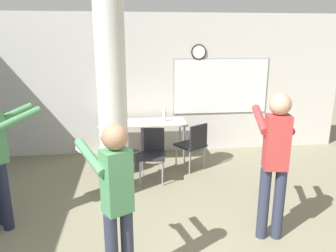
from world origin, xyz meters
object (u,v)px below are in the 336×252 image
object	(u,v)px
chair_table_right	(193,143)
chair_table_left	(114,145)
bottle_on_table	(164,116)
person_playing_side	(275,156)
chair_table_front	(152,151)
person_playing_front	(116,196)
folding_table	(143,125)

from	to	relation	value
chair_table_right	chair_table_left	bearing A→B (deg)	178.25
bottle_on_table	person_playing_side	size ratio (longest dim) A/B	0.16
chair_table_front	chair_table_right	distance (m)	0.83
chair_table_front	person_playing_front	distance (m)	2.53
folding_table	bottle_on_table	size ratio (longest dim) A/B	5.82
bottle_on_table	person_playing_front	xyz separation A→B (m)	(-0.80, -3.39, 0.08)
bottle_on_table	chair_table_left	bearing A→B (deg)	-149.22
folding_table	bottle_on_table	world-z (taller)	bottle_on_table
folding_table	chair_table_right	bearing A→B (deg)	-34.78
chair_table_left	bottle_on_table	bearing A→B (deg)	30.78
folding_table	chair_table_front	size ratio (longest dim) A/B	1.90
bottle_on_table	person_playing_front	world-z (taller)	person_playing_front
chair_table_left	chair_table_right	distance (m)	1.40
bottle_on_table	person_playing_side	world-z (taller)	person_playing_side
folding_table	chair_table_left	world-z (taller)	chair_table_left
person_playing_front	person_playing_side	xyz separation A→B (m)	(1.77, 0.65, 0.07)
folding_table	person_playing_front	xyz separation A→B (m)	(-0.38, -3.39, 0.25)
folding_table	person_playing_side	world-z (taller)	person_playing_side
chair_table_right	person_playing_front	size ratio (longest dim) A/B	0.53
folding_table	person_playing_front	distance (m)	3.42
chair_table_right	person_playing_side	bearing A→B (deg)	-76.43
person_playing_front	chair_table_right	bearing A→B (deg)	65.80
folding_table	person_playing_front	world-z (taller)	person_playing_front
chair_table_front	chair_table_right	size ratio (longest dim) A/B	1.00
folding_table	chair_table_front	distance (m)	0.97
folding_table	bottle_on_table	distance (m)	0.45
chair_table_front	person_playing_front	bearing A→B (deg)	-101.38
folding_table	chair_table_left	xyz separation A→B (m)	(-0.53, -0.56, -0.20)
folding_table	chair_table_right	size ratio (longest dim) A/B	1.90
chair_table_front	person_playing_front	world-z (taller)	person_playing_front
person_playing_side	chair_table_front	bearing A→B (deg)	125.31
chair_table_right	person_playing_front	distance (m)	3.08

